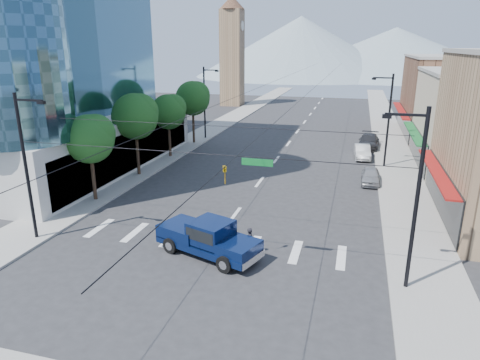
% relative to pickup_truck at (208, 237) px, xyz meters
% --- Properties ---
extents(ground, '(160.00, 160.00, 0.00)m').
position_rel_pickup_truck_xyz_m(ground, '(-0.18, 0.15, -1.10)').
color(ground, '#28282B').
rests_on(ground, ground).
extents(sidewalk_left, '(4.00, 120.00, 0.15)m').
position_rel_pickup_truck_xyz_m(sidewalk_left, '(-12.18, 40.15, -1.03)').
color(sidewalk_left, gray).
rests_on(sidewalk_left, ground).
extents(sidewalk_right, '(4.00, 120.00, 0.15)m').
position_rel_pickup_truck_xyz_m(sidewalk_right, '(11.82, 40.15, -1.03)').
color(sidewalk_right, gray).
rests_on(sidewalk_right, ground).
extents(shop_far, '(12.00, 18.00, 10.00)m').
position_rel_pickup_truck_xyz_m(shop_far, '(19.82, 40.15, 3.90)').
color(shop_far, brown).
rests_on(shop_far, ground).
extents(clock_tower, '(4.80, 4.80, 20.40)m').
position_rel_pickup_truck_xyz_m(clock_tower, '(-16.68, 62.15, 9.54)').
color(clock_tower, '#8C6B4C').
rests_on(clock_tower, ground).
extents(mountain_left, '(80.00, 80.00, 22.00)m').
position_rel_pickup_truck_xyz_m(mountain_left, '(-15.18, 150.15, 9.90)').
color(mountain_left, gray).
rests_on(mountain_left, ground).
extents(mountain_right, '(90.00, 90.00, 18.00)m').
position_rel_pickup_truck_xyz_m(mountain_right, '(19.82, 160.15, 7.90)').
color(mountain_right, gray).
rests_on(mountain_right, ground).
extents(tree_near, '(3.65, 3.64, 6.71)m').
position_rel_pickup_truck_xyz_m(tree_near, '(-11.25, 6.25, 3.89)').
color(tree_near, black).
rests_on(tree_near, ground).
extents(tree_midnear, '(4.09, 4.09, 7.52)m').
position_rel_pickup_truck_xyz_m(tree_midnear, '(-11.25, 13.25, 4.49)').
color(tree_midnear, black).
rests_on(tree_midnear, ground).
extents(tree_midfar, '(3.65, 3.64, 6.71)m').
position_rel_pickup_truck_xyz_m(tree_midfar, '(-11.25, 20.25, 3.89)').
color(tree_midfar, black).
rests_on(tree_midfar, ground).
extents(tree_far, '(4.09, 4.09, 7.52)m').
position_rel_pickup_truck_xyz_m(tree_far, '(-11.25, 27.25, 4.49)').
color(tree_far, black).
rests_on(tree_far, ground).
extents(signal_rig, '(21.80, 0.20, 9.00)m').
position_rel_pickup_truck_xyz_m(signal_rig, '(0.02, -0.85, 3.54)').
color(signal_rig, black).
rests_on(signal_rig, ground).
extents(lamp_pole_nw, '(2.00, 0.25, 9.00)m').
position_rel_pickup_truck_xyz_m(lamp_pole_nw, '(-10.84, 30.15, 3.84)').
color(lamp_pole_nw, black).
rests_on(lamp_pole_nw, ground).
extents(lamp_pole_ne, '(2.00, 0.25, 9.00)m').
position_rel_pickup_truck_xyz_m(lamp_pole_ne, '(10.49, 22.15, 3.84)').
color(lamp_pole_ne, black).
rests_on(lamp_pole_ne, ground).
extents(pickup_truck, '(6.62, 4.16, 2.12)m').
position_rel_pickup_truck_xyz_m(pickup_truck, '(0.00, 0.00, 0.00)').
color(pickup_truck, '#08163F').
rests_on(pickup_truck, ground).
extents(pedestrian, '(0.58, 0.70, 1.64)m').
position_rel_pickup_truck_xyz_m(pedestrian, '(2.32, 0.69, -0.28)').
color(pedestrian, black).
rests_on(pedestrian, ground).
extents(parked_car_near, '(1.62, 3.93, 1.33)m').
position_rel_pickup_truck_xyz_m(parked_car_near, '(9.22, 16.32, -0.44)').
color(parked_car_near, '#98999C').
rests_on(parked_car_near, ground).
extents(parked_car_mid, '(1.84, 4.46, 1.44)m').
position_rel_pickup_truck_xyz_m(parked_car_mid, '(8.51, 25.12, -0.39)').
color(parked_car_mid, silver).
rests_on(parked_car_mid, ground).
extents(parked_car_far, '(2.64, 5.69, 1.61)m').
position_rel_pickup_truck_xyz_m(parked_car_far, '(9.22, 30.15, -0.30)').
color(parked_car_far, '#2F2E31').
rests_on(parked_car_far, ground).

